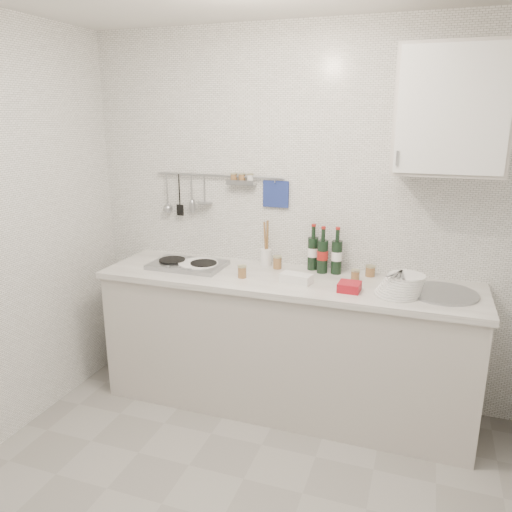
# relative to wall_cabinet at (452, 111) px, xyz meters

# --- Properties ---
(back_wall) EXTENTS (3.00, 0.02, 2.50)m
(back_wall) POSITION_rel_wall_cabinet_xyz_m (-0.90, 0.18, -0.70)
(back_wall) COLOR silver
(back_wall) RESTS_ON floor
(counter) EXTENTS (2.44, 0.64, 0.96)m
(counter) POSITION_rel_wall_cabinet_xyz_m (-0.89, -0.12, -1.52)
(counter) COLOR #B5AEA7
(counter) RESTS_ON floor
(wall_rail) EXTENTS (0.98, 0.09, 0.34)m
(wall_rail) POSITION_rel_wall_cabinet_xyz_m (-1.50, 0.15, -0.52)
(wall_rail) COLOR #93969B
(wall_rail) RESTS_ON back_wall
(wall_cabinet) EXTENTS (0.60, 0.38, 0.70)m
(wall_cabinet) POSITION_rel_wall_cabinet_xyz_m (0.00, 0.00, 0.00)
(wall_cabinet) COLOR #B5AEA7
(wall_cabinet) RESTS_ON back_wall
(plate_stack_hob) EXTENTS (0.29, 0.29, 0.04)m
(plate_stack_hob) POSITION_rel_wall_cabinet_xyz_m (-1.53, -0.12, -1.01)
(plate_stack_hob) COLOR #4769A2
(plate_stack_hob) RESTS_ON counter
(plate_stack_sink) EXTENTS (0.28, 0.27, 0.13)m
(plate_stack_sink) POSITION_rel_wall_cabinet_xyz_m (-0.18, -0.20, -0.97)
(plate_stack_sink) COLOR white
(plate_stack_sink) RESTS_ON counter
(wine_bottles) EXTENTS (0.24, 0.12, 0.31)m
(wine_bottles) POSITION_rel_wall_cabinet_xyz_m (-0.70, 0.08, -0.87)
(wine_bottles) COLOR black
(wine_bottles) RESTS_ON counter
(butter_dish) EXTENTS (0.21, 0.13, 0.06)m
(butter_dish) POSITION_rel_wall_cabinet_xyz_m (-0.81, -0.20, -1.00)
(butter_dish) COLOR white
(butter_dish) RESTS_ON counter
(strawberry_punnet) EXTENTS (0.13, 0.13, 0.05)m
(strawberry_punnet) POSITION_rel_wall_cabinet_xyz_m (-0.47, -0.24, -1.00)
(strawberry_punnet) COLOR #B6141D
(strawberry_punnet) RESTS_ON counter
(utensil_crock) EXTENTS (0.08, 0.08, 0.32)m
(utensil_crock) POSITION_rel_wall_cabinet_xyz_m (-1.10, 0.09, -0.95)
(utensil_crock) COLOR white
(utensil_crock) RESTS_ON counter
(jar_a) EXTENTS (0.06, 0.06, 0.09)m
(jar_a) POSITION_rel_wall_cabinet_xyz_m (-1.01, 0.05, -0.99)
(jar_a) COLOR brown
(jar_a) RESTS_ON counter
(jar_b) EXTENTS (0.06, 0.06, 0.07)m
(jar_b) POSITION_rel_wall_cabinet_xyz_m (-0.39, 0.09, -0.99)
(jar_b) COLOR brown
(jar_b) RESTS_ON counter
(jar_c) EXTENTS (0.06, 0.06, 0.07)m
(jar_c) POSITION_rel_wall_cabinet_xyz_m (-0.47, -0.03, -1.00)
(jar_c) COLOR brown
(jar_c) RESTS_ON counter
(jar_d) EXTENTS (0.06, 0.06, 0.08)m
(jar_d) POSITION_rel_wall_cabinet_xyz_m (-1.16, -0.21, -0.99)
(jar_d) COLOR brown
(jar_d) RESTS_ON counter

